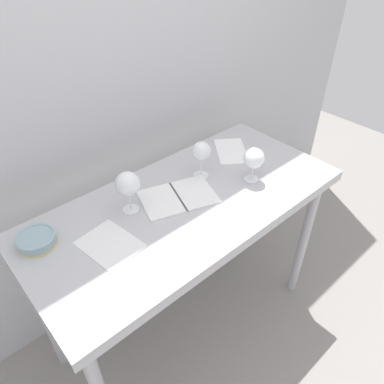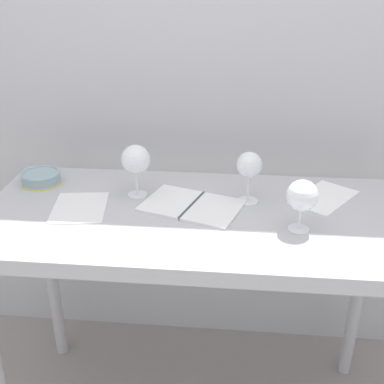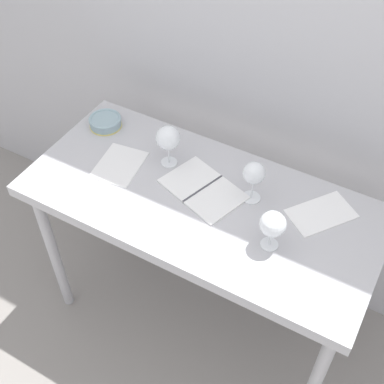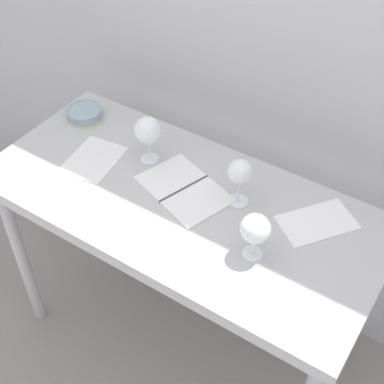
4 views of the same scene
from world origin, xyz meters
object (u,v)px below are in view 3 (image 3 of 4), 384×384
Objects in this scene: wine_glass_far_right at (254,174)px; tasting_bowl at (105,122)px; wine_glass_far_left at (168,139)px; tasting_sheet_upper at (119,165)px; tasting_sheet_lower at (321,213)px; wine_glass_near_right at (273,225)px; open_notebook at (203,189)px.

wine_glass_far_right reaches higher than tasting_bowl.
wine_glass_far_left is (-0.38, 0.01, 0.00)m from wine_glass_far_right.
tasting_sheet_lower is (0.82, 0.15, 0.00)m from tasting_sheet_upper.
tasting_bowl reaches higher than tasting_sheet_upper.
open_notebook is at bearing 160.05° from wine_glass_near_right.
wine_glass_far_right is 0.57m from tasting_sheet_upper.
wine_glass_far_right is at bearing 2.01° from tasting_sheet_upper.
open_notebook is at bearing -13.32° from tasting_bowl.
tasting_sheet_lower is at bearing 32.22° from open_notebook.
open_notebook is 0.46m from tasting_sheet_lower.
open_notebook is at bearing -1.18° from tasting_sheet_upper.
wine_glass_near_right is at bearing -79.47° from tasting_sheet_lower.
wine_glass_far_left is 0.50× the size of open_notebook.
open_notebook is 0.58m from tasting_bowl.
tasting_sheet_upper is 0.27m from tasting_bowl.
open_notebook is 2.54× the size of tasting_bowl.
wine_glass_far_left is at bearing 179.38° from open_notebook.
wine_glass_near_right is 0.37m from open_notebook.
tasting_sheet_lower is (0.26, 0.06, -0.13)m from wine_glass_far_right.
wine_glass_far_left is 0.83× the size of tasting_sheet_upper.
wine_glass_far_left is at bearing 177.90° from wine_glass_far_right.
tasting_sheet_lower is at bearing 2.60° from tasting_sheet_upper.
tasting_sheet_upper is 1.55× the size of tasting_bowl.
tasting_sheet_upper is at bearing -42.15° from tasting_bowl.
wine_glass_near_right is (0.15, -0.18, -0.02)m from wine_glass_far_right.
wine_glass_far_right is at bearing -6.10° from tasting_bowl.
wine_glass_near_right is at bearing -19.62° from wine_glass_far_left.
open_notebook is at bearing -163.65° from wine_glass_far_right.
tasting_bowl is (-0.75, 0.08, -0.10)m from wine_glass_far_right.
tasting_sheet_upper is at bearing 173.76° from wine_glass_near_right.
tasting_bowl is (-0.90, 0.26, -0.09)m from wine_glass_near_right.
wine_glass_near_right is 0.67× the size of tasting_sheet_lower.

